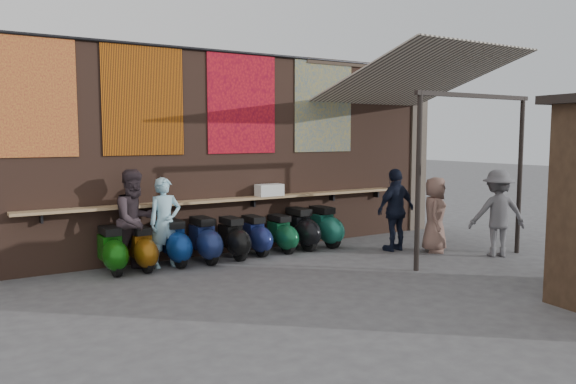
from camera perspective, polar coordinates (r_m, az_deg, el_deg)
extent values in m
plane|color=#474749|center=(9.33, 0.94, -8.87)|extent=(70.00, 70.00, 0.00)
cube|color=brown|center=(11.39, -6.50, 3.94)|extent=(10.00, 0.40, 4.00)
cube|color=#4C4238|center=(14.43, 12.50, 4.22)|extent=(0.50, 0.50, 4.00)
cube|color=#9E7A51|center=(11.13, -5.62, -0.75)|extent=(8.00, 0.32, 0.05)
cube|color=white|center=(11.47, -1.91, 0.20)|extent=(0.55, 0.29, 0.24)
cube|color=maroon|center=(10.15, -24.87, 8.86)|extent=(1.50, 0.02, 2.00)
cube|color=orange|center=(10.57, -14.47, 9.07)|extent=(1.50, 0.02, 2.00)
cube|color=red|center=(11.34, -4.69, 9.00)|extent=(1.50, 0.02, 2.00)
cube|color=#26518C|center=(12.39, 3.64, 8.74)|extent=(1.50, 0.02, 2.00)
cylinder|color=black|center=(11.29, -6.10, 14.00)|extent=(9.50, 0.06, 0.06)
imported|color=#98CBDD|center=(10.27, -12.39, -3.05)|extent=(0.59, 0.39, 1.62)
imported|color=#32262C|center=(10.09, -15.23, -2.79)|extent=(1.04, 0.92, 1.78)
imported|color=black|center=(11.66, 10.89, -1.79)|extent=(1.02, 0.48, 1.69)
imported|color=slate|center=(11.66, 20.52, -2.03)|extent=(1.27, 1.10, 1.70)
imported|color=#7E5C50|center=(11.73, 14.70, -2.24)|extent=(0.88, 0.85, 1.52)
cube|color=beige|center=(12.01, 12.93, 11.33)|extent=(3.20, 3.28, 0.97)
cube|color=#33261C|center=(13.22, 7.97, 12.64)|extent=(3.30, 0.08, 0.12)
cube|color=black|center=(10.96, 18.51, 9.25)|extent=(3.00, 0.08, 0.08)
cylinder|color=black|center=(9.93, 13.09, 0.95)|extent=(0.09, 0.09, 3.10)
cylinder|color=black|center=(12.08, 22.49, 1.50)|extent=(0.09, 0.09, 3.10)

